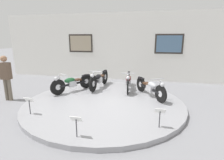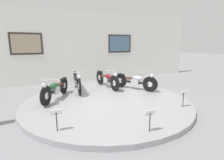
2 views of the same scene
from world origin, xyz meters
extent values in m
plane|color=gray|center=(0.00, 0.00, 0.00)|extent=(60.00, 60.00, 0.00)
cylinder|color=#99999E|center=(0.00, 0.00, 0.07)|extent=(5.45, 5.45, 0.13)
cube|color=white|center=(0.00, 3.98, 1.81)|extent=(14.00, 0.20, 3.61)
cube|color=#2D2823|center=(-2.40, 3.87, 1.99)|extent=(1.40, 0.02, 1.00)
cube|color=tan|center=(-2.40, 3.87, 1.99)|extent=(1.24, 0.02, 0.84)
cube|color=#2D2823|center=(2.40, 3.87, 1.99)|extent=(1.40, 0.02, 1.00)
cube|color=slate|center=(2.40, 3.87, 1.99)|extent=(1.24, 0.02, 0.84)
cylinder|color=black|center=(-1.91, 0.24, 0.44)|extent=(0.37, 0.55, 0.62)
cylinder|color=silver|center=(-1.91, 0.24, 0.44)|extent=(0.17, 0.22, 0.22)
cylinder|color=black|center=(-1.20, 1.38, 0.44)|extent=(0.37, 0.55, 0.62)
cylinder|color=silver|center=(-1.20, 1.38, 0.44)|extent=(0.17, 0.22, 0.22)
cube|color=black|center=(-1.55, 0.81, 0.44)|extent=(0.71, 1.09, 0.07)
cube|color=silver|center=(-1.57, 0.78, 0.46)|extent=(0.34, 0.38, 0.24)
ellipsoid|color=#1E562D|center=(-1.62, 0.69, 0.62)|extent=(0.44, 0.52, 0.20)
cube|color=#472D1E|center=(-1.43, 1.00, 0.58)|extent=(0.34, 0.38, 0.07)
cube|color=black|center=(-1.20, 1.38, 0.70)|extent=(0.27, 0.36, 0.06)
cylinder|color=silver|center=(-1.83, 0.36, 0.64)|extent=(0.17, 0.24, 0.54)
cylinder|color=silver|center=(-1.77, 0.46, 0.90)|extent=(0.48, 0.31, 0.03)
sphere|color=silver|center=(-1.94, 0.19, 0.78)|extent=(0.15, 0.15, 0.15)
cylinder|color=black|center=(-0.72, 0.92, 0.47)|extent=(0.13, 0.68, 0.68)
cylinder|color=silver|center=(-0.72, 0.92, 0.47)|extent=(0.09, 0.24, 0.24)
cylinder|color=black|center=(-0.57, 2.26, 0.47)|extent=(0.13, 0.68, 0.68)
cylinder|color=silver|center=(-0.57, 2.26, 0.47)|extent=(0.09, 0.24, 0.24)
cube|color=black|center=(-0.64, 1.59, 0.47)|extent=(0.20, 1.24, 0.07)
cube|color=silver|center=(-0.65, 1.55, 0.49)|extent=(0.23, 0.34, 0.24)
ellipsoid|color=black|center=(-0.66, 1.45, 0.65)|extent=(0.27, 0.50, 0.20)
cube|color=#472D1E|center=(-0.62, 1.81, 0.61)|extent=(0.23, 0.34, 0.07)
cube|color=black|center=(-0.57, 2.26, 0.76)|extent=(0.14, 0.37, 0.06)
cylinder|color=silver|center=(-0.70, 1.06, 0.67)|extent=(0.07, 0.25, 0.54)
cylinder|color=silver|center=(-0.69, 1.17, 0.93)|extent=(0.54, 0.09, 0.03)
sphere|color=silver|center=(-0.72, 0.86, 0.81)|extent=(0.15, 0.15, 0.15)
cylinder|color=black|center=(0.71, 0.92, 0.45)|extent=(0.12, 0.65, 0.64)
cylinder|color=silver|center=(0.71, 0.92, 0.45)|extent=(0.09, 0.23, 0.22)
cylinder|color=black|center=(0.58, 2.26, 0.45)|extent=(0.12, 0.65, 0.64)
cylinder|color=silver|center=(0.58, 2.26, 0.45)|extent=(0.09, 0.23, 0.22)
cube|color=black|center=(0.64, 1.59, 0.45)|extent=(0.19, 1.24, 0.07)
cube|color=silver|center=(0.65, 1.55, 0.47)|extent=(0.23, 0.34, 0.24)
ellipsoid|color=maroon|center=(0.66, 1.45, 0.63)|extent=(0.27, 0.50, 0.20)
cube|color=#472D1E|center=(0.62, 1.81, 0.59)|extent=(0.23, 0.34, 0.07)
cube|color=black|center=(0.58, 2.26, 0.73)|extent=(0.13, 0.37, 0.06)
cylinder|color=silver|center=(0.69, 1.06, 0.65)|extent=(0.07, 0.25, 0.54)
cylinder|color=silver|center=(0.68, 1.17, 0.91)|extent=(0.54, 0.08, 0.03)
sphere|color=silver|center=(0.71, 0.86, 0.79)|extent=(0.15, 0.15, 0.15)
cylinder|color=black|center=(1.92, 0.24, 0.44)|extent=(0.38, 0.54, 0.61)
cylinder|color=silver|center=(1.92, 0.24, 0.44)|extent=(0.17, 0.21, 0.21)
cylinder|color=black|center=(1.18, 1.38, 0.44)|extent=(0.38, 0.54, 0.61)
cylinder|color=silver|center=(1.18, 1.38, 0.44)|extent=(0.17, 0.21, 0.21)
cube|color=black|center=(1.55, 0.81, 0.44)|extent=(0.73, 1.08, 0.07)
cube|color=silver|center=(1.57, 0.78, 0.46)|extent=(0.34, 0.38, 0.24)
ellipsoid|color=#B2B5BA|center=(1.63, 0.69, 0.62)|extent=(0.45, 0.52, 0.20)
cube|color=#472D1E|center=(1.43, 1.00, 0.58)|extent=(0.34, 0.38, 0.07)
cube|color=black|center=(1.18, 1.38, 0.70)|extent=(0.28, 0.36, 0.06)
cylinder|color=silver|center=(1.84, 0.37, 0.64)|extent=(0.17, 0.23, 0.54)
cylinder|color=silver|center=(1.78, 0.46, 0.90)|extent=(0.47, 0.32, 0.03)
sphere|color=silver|center=(1.95, 0.19, 0.78)|extent=(0.15, 0.15, 0.15)
cylinder|color=#333338|center=(-1.81, -1.54, 0.34)|extent=(0.02, 0.02, 0.42)
cube|color=white|center=(-1.81, -1.54, 0.57)|extent=(0.26, 0.11, 0.15)
cylinder|color=#333338|center=(0.00, -2.38, 0.34)|extent=(0.02, 0.02, 0.42)
cube|color=white|center=(0.00, -2.38, 0.57)|extent=(0.26, 0.11, 0.15)
cylinder|color=#333338|center=(1.81, -1.54, 0.34)|extent=(0.02, 0.02, 0.42)
cube|color=white|center=(1.81, -1.54, 0.57)|extent=(0.26, 0.11, 0.15)
cylinder|color=#6B6051|center=(-3.69, -0.37, 0.41)|extent=(0.13, 0.13, 0.81)
cylinder|color=#6B6051|center=(-3.53, -0.37, 0.41)|extent=(0.13, 0.13, 0.81)
cube|color=brown|center=(-3.61, -0.37, 1.12)|extent=(0.36, 0.22, 0.61)
sphere|color=#9E7051|center=(-3.61, -0.37, 1.56)|extent=(0.22, 0.22, 0.22)
camera|label=1|loc=(1.52, -5.62, 2.28)|focal=28.00mm
camera|label=2|loc=(-2.15, -5.20, 1.99)|focal=28.00mm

